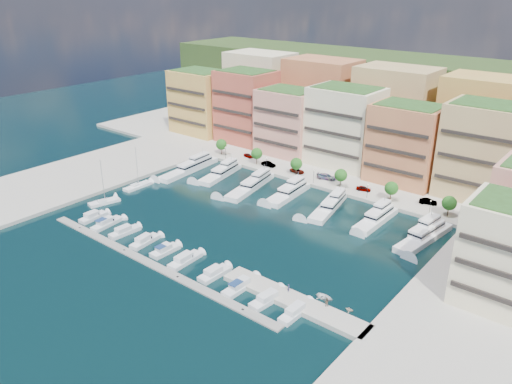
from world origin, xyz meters
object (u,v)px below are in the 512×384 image
yacht_3 (289,192)px  tender_1 (284,286)px  yacht_6 (425,235)px  tree_5 (449,203)px  car_3 (326,177)px  car_1 (268,164)px  car_4 (364,189)px  yacht_4 (330,206)px  cruiser_7 (241,286)px  lamppost_0 (225,151)px  cruiser_0 (93,217)px  lamppost_1 (267,162)px  sailboat_1 (138,187)px  sailboat_0 (104,202)px  person_1 (326,302)px  tree_2 (296,164)px  lamppost_2 (314,174)px  person_0 (289,288)px  tree_3 (341,175)px  cruiser_3 (145,241)px  car_2 (297,171)px  tender_2 (325,297)px  tender_3 (349,309)px  cruiser_8 (268,299)px  car_0 (248,156)px  tree_4 (391,188)px  cruiser_5 (185,260)px  lamppost_4 (430,205)px  yacht_2 (252,184)px  cruiser_1 (107,224)px  tree_1 (257,154)px  cruiser_9 (296,312)px  tree_0 (221,144)px  yacht_5 (377,217)px  yacht_0 (191,167)px  lamppost_3 (368,189)px

yacht_3 → tender_1: bearing=-55.8°
yacht_6 → tree_5: bearing=88.8°
tree_5 → car_3: bearing=175.9°
car_1 → car_4: bearing=-90.8°
yacht_4 → car_4: (2.11, 15.47, 0.63)m
cruiser_7 → tender_1: 8.80m
lamppost_0 → yacht_6: yacht_6 is taller
yacht_4 → cruiser_0: 63.15m
lamppost_1 → sailboat_1: sailboat_1 is taller
sailboat_0 → car_1: size_ratio=2.64×
yacht_4 → cruiser_7: (6.09, -44.37, -0.52)m
lamppost_1 → person_1: (54.15, -51.20, -1.93)m
tree_2 → cruiser_7: (26.82, -58.12, -4.17)m
lamppost_2 → person_0: 58.81m
yacht_6 → tree_3: bearing=156.1°
tree_2 → yacht_4: bearing=-33.6°
yacht_4 → cruiser_3: bearing=-118.4°
car_2 → person_1: (44.98, -55.33, 0.21)m
tender_2 → tender_3: bearing=-97.4°
cruiser_8 → car_0: 83.71m
tender_2 → car_2: 67.52m
tree_4 → cruiser_5: (-21.45, -58.10, -4.20)m
cruiser_3 → car_0: size_ratio=2.06×
cruiser_8 → tender_3: size_ratio=5.47×
tree_3 → tree_4: 16.00m
tree_2 → lamppost_4: (44.00, -2.30, -0.92)m
tender_3 → tender_1: (-14.12, -1.57, 0.02)m
yacht_2 → tender_2: 59.10m
car_1 → cruiser_1: bearing=171.2°
lamppost_0 → tree_1: bearing=10.9°
tender_1 → person_0: 3.07m
tender_3 → person_0: bearing=99.7°
lamppost_2 → yacht_3: 11.05m
cruiser_0 → lamppost_1: bearing=75.7°
yacht_4 → tree_3: bearing=109.0°
lamppost_1 → sailboat_1: size_ratio=0.32×
cruiser_9 → car_1: (-52.00, 58.84, 1.28)m
tree_0 → yacht_5: bearing=-10.8°
cruiser_7 → tender_1: bearing=39.7°
yacht_2 → sailboat_1: 34.76m
tree_0 → cruiser_8: tree_0 is taller
car_0 → car_2: size_ratio=0.81×
tree_2 → yacht_0: bearing=-152.4°
cruiser_0 → car_1: car_1 is taller
cruiser_1 → sailboat_0: bearing=147.3°
lamppost_1 → sailboat_1: 41.44m
tree_3 → car_4: tree_3 is taller
person_1 → lamppost_3: bearing=-101.7°
cruiser_7 → car_4: bearing=93.8°
yacht_4 → yacht_5: 13.61m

